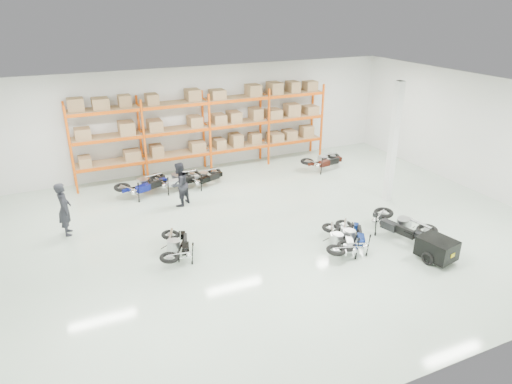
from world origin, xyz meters
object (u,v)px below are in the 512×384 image
moto_touring_right (401,220)px  moto_back_b (176,176)px  moto_silver_left (340,236)px  moto_back_c (204,174)px  moto_black_far_left (176,243)px  trailer (437,248)px  moto_back_a (143,181)px  moto_blue_centre (352,233)px  moto_back_d (324,158)px  person_back (179,184)px  person_left (64,209)px

moto_touring_right → moto_back_b: bearing=113.0°
moto_silver_left → moto_back_c: size_ratio=1.03×
moto_black_far_left → moto_back_c: bearing=-100.8°
trailer → moto_back_c: 9.47m
moto_back_a → trailer: bearing=-160.6°
moto_blue_centre → moto_silver_left: size_ratio=1.00×
trailer → moto_back_d: bearing=70.2°
moto_silver_left → moto_black_far_left: 4.91m
moto_back_c → moto_silver_left: bearing=-179.9°
moto_black_far_left → moto_back_d: size_ratio=0.92×
moto_blue_centre → moto_back_b: 7.74m
person_back → moto_blue_centre: bearing=91.6°
moto_black_far_left → person_back: bearing=-91.5°
moto_black_far_left → moto_back_c: size_ratio=1.01×
moto_silver_left → moto_black_far_left: size_ratio=1.02×
moto_touring_right → moto_back_c: moto_touring_right is taller
person_left → person_back: bearing=-77.7°
moto_blue_centre → moto_silver_left: bearing=36.6°
moto_touring_right → moto_silver_left: bearing=163.4°
person_left → person_back: 4.05m
moto_back_c → person_back: bearing=119.3°
moto_touring_right → person_back: size_ratio=1.17×
moto_blue_centre → moto_black_far_left: (-5.08, 1.63, -0.01)m
moto_back_b → person_back: (-0.28, -1.55, 0.28)m
moto_black_far_left → moto_touring_right: 7.09m
moto_black_far_left → moto_back_d: (8.03, 4.71, 0.04)m
moto_touring_right → moto_back_a: bearing=119.3°
moto_touring_right → trailer: size_ratio=1.12×
person_back → person_left: bearing=-25.8°
moto_touring_right → moto_back_c: size_ratio=1.20×
moto_back_a → person_left: size_ratio=1.05×
moto_back_a → moto_back_d: size_ratio=1.05×
moto_blue_centre → moto_touring_right: size_ratio=0.85×
person_back → moto_back_c: bearing=-169.2°
moto_blue_centre → person_back: bearing=-21.5°
trailer → moto_back_d: 8.11m
moto_touring_right → trailer: 1.61m
moto_back_a → moto_back_b: size_ratio=1.03×
moto_back_d → moto_silver_left: bearing=145.0°
trailer → moto_silver_left: bearing=132.5°
moto_back_c → moto_back_b: bearing=69.6°
person_back → moto_black_far_left: bearing=37.4°
moto_black_far_left → moto_touring_right: size_ratio=0.84×
moto_touring_right → moto_back_d: (1.15, 6.42, -0.05)m
moto_back_c → moto_back_a: bearing=72.2°
moto_back_c → moto_blue_centre: bearing=-176.3°
moto_touring_right → person_back: 7.86m
moto_back_d → person_left: person_left is taller
moto_blue_centre → moto_back_d: size_ratio=0.93×
moto_back_a → moto_back_b: (1.33, 0.03, -0.02)m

